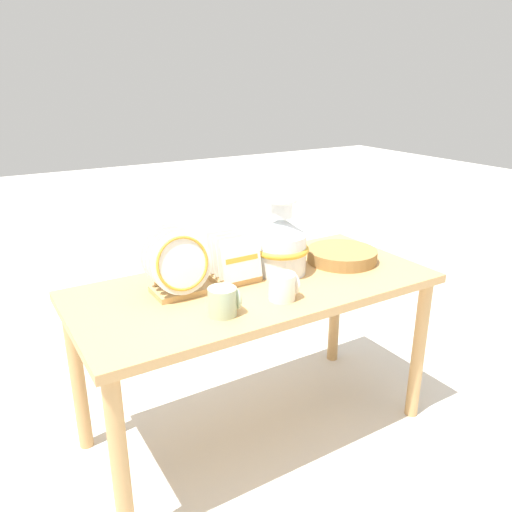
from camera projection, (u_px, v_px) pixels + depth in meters
ground_plane at (256, 428)px, 2.16m from camera, size 14.00×14.00×0.00m
display_table at (256, 303)px, 1.96m from camera, size 1.40×0.65×0.69m
ceramic_vase at (281, 243)px, 1.99m from camera, size 0.23×0.23×0.31m
dish_rack_round_plates at (177, 267)px, 1.79m from camera, size 0.23×0.17×0.25m
dish_rack_square_plates at (234, 264)px, 1.93m from camera, size 0.17×0.16×0.19m
wicker_charger_stack at (342, 255)px, 2.15m from camera, size 0.30×0.30×0.05m
mug_sage_glaze at (224, 301)px, 1.65m from camera, size 0.11×0.10×0.10m
mug_cream_glaze at (283, 286)px, 1.77m from camera, size 0.11×0.10×0.10m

